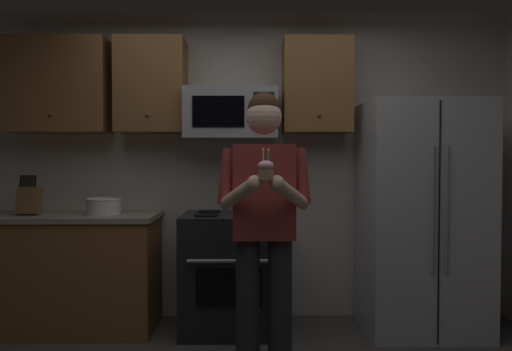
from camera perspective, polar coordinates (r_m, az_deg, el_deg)
name	(u,v)px	position (r m, az deg, el deg)	size (l,w,h in m)	color
wall_back	(249,165)	(4.28, -0.81, 1.16)	(4.40, 0.10, 2.60)	beige
oven_range	(230,272)	(3.99, -3.01, -11.01)	(0.76, 0.70, 0.93)	black
microwave	(230,114)	(4.03, -2.97, 7.10)	(0.74, 0.41, 0.40)	#9EA0A5
refrigerator	(421,217)	(4.11, 18.45, -4.54)	(0.90, 0.75, 1.80)	#B7BABF
cabinet_row_upper	(160,86)	(4.17, -10.98, 10.07)	(2.78, 0.36, 0.76)	brown
counter_left	(66,272)	(4.27, -21.02, -10.29)	(1.44, 0.66, 0.92)	brown
knife_block	(29,200)	(4.24, -24.71, -2.56)	(0.16, 0.15, 0.32)	brown
bowl_large_white	(103,206)	(4.08, -17.22, -3.35)	(0.28, 0.28, 0.13)	white
person	(263,217)	(3.05, 0.84, -4.79)	(0.60, 0.48, 1.76)	#262628
cupcake	(265,170)	(2.71, 1.04, 0.68)	(0.09, 0.09, 0.17)	#A87F56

